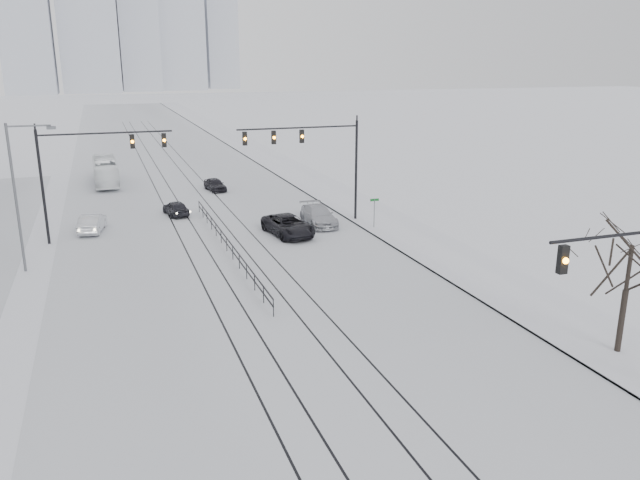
{
  "coord_description": "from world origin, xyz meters",
  "views": [
    {
      "loc": [
        -7.46,
        -10.25,
        12.43
      ],
      "look_at": [
        3.19,
        20.02,
        3.2
      ],
      "focal_mm": 35.0,
      "sensor_mm": 36.0,
      "label": 1
    }
  ],
  "objects": [
    {
      "name": "sedan_nb_far",
      "position": [
        2.95,
        50.73,
        0.62
      ],
      "size": [
        2.02,
        3.84,
        1.25
      ],
      "primitive_type": "imported",
      "rotation": [
        0.0,
        0.0,
        0.16
      ],
      "color": "black",
      "rests_on": "ground"
    },
    {
      "name": "sedan_sb_outer",
      "position": [
        -8.58,
        38.28,
        0.69
      ],
      "size": [
        2.2,
        4.39,
        1.38
      ],
      "primitive_type": "imported",
      "rotation": [
        0.0,
        0.0,
        2.96
      ],
      "color": "silver",
      "rests_on": "ground"
    },
    {
      "name": "curb",
      "position": [
        11.05,
        60.0,
        0.06
      ],
      "size": [
        0.1,
        260.0,
        0.12
      ],
      "primitive_type": "cube",
      "color": "gray",
      "rests_on": "ground"
    },
    {
      "name": "sedan_nb_right",
      "position": [
        8.22,
        34.65,
        0.74
      ],
      "size": [
        2.26,
        5.16,
        1.48
      ],
      "primitive_type": "imported",
      "rotation": [
        0.0,
        0.0,
        -0.04
      ],
      "color": "#ADAFB5",
      "rests_on": "ground"
    },
    {
      "name": "box_truck",
      "position": [
        -7.2,
        57.7,
        1.37
      ],
      "size": [
        2.43,
        9.87,
        2.74
      ],
      "primitive_type": "imported",
      "rotation": [
        0.0,
        0.0,
        3.15
      ],
      "color": "white",
      "rests_on": "ground"
    },
    {
      "name": "skyline",
      "position": [
        5.02,
        273.63,
        30.65
      ],
      "size": [
        96.0,
        48.0,
        72.0
      ],
      "color": "#ABB0BC",
      "rests_on": "ground"
    },
    {
      "name": "median_fence",
      "position": [
        0.0,
        30.0,
        0.53
      ],
      "size": [
        0.06,
        24.0,
        1.0
      ],
      "color": "black",
      "rests_on": "ground"
    },
    {
      "name": "sedan_nb_front",
      "position": [
        5.08,
        32.48,
        0.75
      ],
      "size": [
        3.21,
        5.66,
        1.49
      ],
      "primitive_type": "imported",
      "rotation": [
        0.0,
        0.0,
        0.14
      ],
      "color": "black",
      "rests_on": "ground"
    },
    {
      "name": "sedan_sb_inner",
      "position": [
        -2.0,
        41.52,
        0.62
      ],
      "size": [
        2.1,
        3.85,
        1.24
      ],
      "primitive_type": "imported",
      "rotation": [
        0.0,
        0.0,
        3.32
      ],
      "color": "black",
      "rests_on": "ground"
    },
    {
      "name": "traffic_mast_ne",
      "position": [
        8.15,
        34.99,
        5.76
      ],
      "size": [
        9.6,
        0.37,
        8.0
      ],
      "color": "black",
      "rests_on": "ground"
    },
    {
      "name": "tram_rails",
      "position": [
        -0.0,
        40.0,
        0.02
      ],
      "size": [
        5.3,
        180.0,
        0.01
      ],
      "color": "black",
      "rests_on": "ground"
    },
    {
      "name": "street_sign",
      "position": [
        11.8,
        32.0,
        1.61
      ],
      "size": [
        0.7,
        0.06,
        2.4
      ],
      "color": "#595B60",
      "rests_on": "ground"
    },
    {
      "name": "road",
      "position": [
        0.0,
        60.0,
        0.01
      ],
      "size": [
        22.0,
        260.0,
        0.02
      ],
      "primitive_type": "cube",
      "color": "silver",
      "rests_on": "ground"
    },
    {
      "name": "sidewalk_east",
      "position": [
        13.5,
        60.0,
        0.08
      ],
      "size": [
        5.0,
        260.0,
        0.16
      ],
      "primitive_type": "cube",
      "color": "silver",
      "rests_on": "ground"
    },
    {
      "name": "traffic_mast_nw",
      "position": [
        -8.52,
        36.0,
        5.57
      ],
      "size": [
        9.1,
        0.37,
        8.0
      ],
      "color": "black",
      "rests_on": "ground"
    },
    {
      "name": "bare_tree",
      "position": [
        13.2,
        9.0,
        4.49
      ],
      "size": [
        4.4,
        4.4,
        6.1
      ],
      "color": "black",
      "rests_on": "ground"
    },
    {
      "name": "street_light_west",
      "position": [
        -12.2,
        30.0,
        5.21
      ],
      "size": [
        2.73,
        0.25,
        9.0
      ],
      "color": "#595B60",
      "rests_on": "ground"
    }
  ]
}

